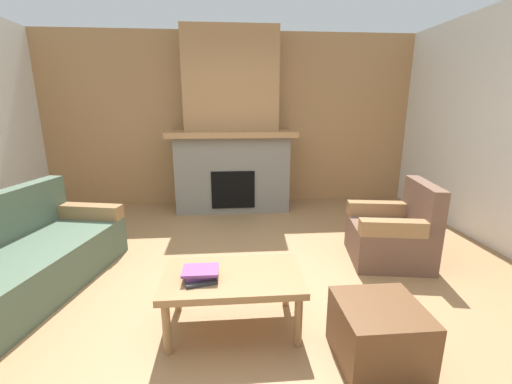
{
  "coord_description": "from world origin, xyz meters",
  "views": [
    {
      "loc": [
        -0.07,
        -2.6,
        1.62
      ],
      "look_at": [
        0.22,
        0.81,
        0.72
      ],
      "focal_mm": 23.56,
      "sensor_mm": 36.0,
      "label": 1
    }
  ],
  "objects_px": {
    "armchair": "(393,234)",
    "coffee_table": "(232,281)",
    "ottoman": "(378,333)",
    "fireplace": "(232,134)",
    "couch": "(24,260)"
  },
  "relations": [
    {
      "from": "fireplace",
      "to": "couch",
      "type": "bearing_deg",
      "value": -128.7
    },
    {
      "from": "coffee_table",
      "to": "ottoman",
      "type": "xyz_separation_m",
      "value": [
        0.92,
        -0.42,
        -0.18
      ]
    },
    {
      "from": "fireplace",
      "to": "coffee_table",
      "type": "distance_m",
      "value": 3.14
    },
    {
      "from": "couch",
      "to": "coffee_table",
      "type": "distance_m",
      "value": 1.96
    },
    {
      "from": "coffee_table",
      "to": "ottoman",
      "type": "height_order",
      "value": "coffee_table"
    },
    {
      "from": "coffee_table",
      "to": "armchair",
      "type": "bearing_deg",
      "value": 29.76
    },
    {
      "from": "ottoman",
      "to": "fireplace",
      "type": "bearing_deg",
      "value": 104.08
    },
    {
      "from": "armchair",
      "to": "ottoman",
      "type": "height_order",
      "value": "armchair"
    },
    {
      "from": "coffee_table",
      "to": "ottoman",
      "type": "bearing_deg",
      "value": -24.63
    },
    {
      "from": "coffee_table",
      "to": "couch",
      "type": "bearing_deg",
      "value": 159.5
    },
    {
      "from": "armchair",
      "to": "coffee_table",
      "type": "relative_size",
      "value": 0.88
    },
    {
      "from": "couch",
      "to": "ottoman",
      "type": "xyz_separation_m",
      "value": [
        2.75,
        -1.11,
        -0.09
      ]
    },
    {
      "from": "coffee_table",
      "to": "ottoman",
      "type": "relative_size",
      "value": 1.92
    },
    {
      "from": "armchair",
      "to": "coffee_table",
      "type": "height_order",
      "value": "armchair"
    },
    {
      "from": "fireplace",
      "to": "ottoman",
      "type": "distance_m",
      "value": 3.7
    }
  ]
}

